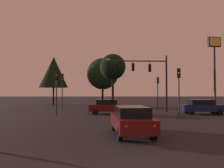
{
  "coord_description": "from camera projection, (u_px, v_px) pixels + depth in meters",
  "views": [
    {
      "loc": [
        -0.67,
        -5.25,
        2.29
      ],
      "look_at": [
        -0.17,
        21.73,
        3.31
      ],
      "focal_mm": 34.38,
      "sensor_mm": 36.0,
      "label": 1
    }
  ],
  "objects": [
    {
      "name": "traffic_signal_mast_arm",
      "position": [
        146.0,
        72.0,
        24.85
      ],
      "size": [
        7.17,
        0.42,
        6.55
      ],
      "color": "#232326",
      "rests_on": "ground"
    },
    {
      "name": "traffic_light_median",
      "position": [
        62.0,
        84.0,
        26.76
      ],
      "size": [
        0.35,
        0.38,
        4.6
      ],
      "color": "#232326",
      "rests_on": "ground"
    },
    {
      "name": "car_crossing_right",
      "position": [
        202.0,
        107.0,
        22.16
      ],
      "size": [
        4.36,
        1.94,
        1.52
      ],
      "color": "#0F1947",
      "rests_on": "ground"
    },
    {
      "name": "store_sign_illuminated",
      "position": [
        214.0,
        58.0,
        21.8
      ],
      "size": [
        1.42,
        0.52,
        7.91
      ],
      "color": "#232326",
      "rests_on": "ground"
    },
    {
      "name": "tree_left_far",
      "position": [
        54.0,
        72.0,
        38.3
      ],
      "size": [
        5.05,
        5.05,
        8.62
      ],
      "color": "black",
      "rests_on": "ground"
    },
    {
      "name": "car_crossing_left",
      "position": [
        108.0,
        106.0,
        22.38
      ],
      "size": [
        4.07,
        1.89,
        1.52
      ],
      "color": "#4C0F0F",
      "rests_on": "ground"
    },
    {
      "name": "traffic_light_corner_left",
      "position": [
        158.0,
        86.0,
        28.81
      ],
      "size": [
        0.36,
        0.38,
        4.32
      ],
      "color": "#232326",
      "rests_on": "ground"
    },
    {
      "name": "car_nearside_lane",
      "position": [
        131.0,
        120.0,
        11.53
      ],
      "size": [
        2.18,
        4.36,
        1.52
      ],
      "color": "#4C0F0F",
      "rests_on": "ground"
    },
    {
      "name": "tree_center_horizon",
      "position": [
        113.0,
        67.0,
        27.85
      ],
      "size": [
        3.35,
        3.35,
        7.26
      ],
      "color": "black",
      "rests_on": "ground"
    },
    {
      "name": "tree_behind_sign",
      "position": [
        103.0,
        74.0,
        37.47
      ],
      "size": [
        5.49,
        5.49,
        8.24
      ],
      "color": "black",
      "rests_on": "ground"
    },
    {
      "name": "traffic_light_corner_right",
      "position": [
        179.0,
        82.0,
        20.16
      ],
      "size": [
        0.33,
        0.37,
        4.54
      ],
      "color": "#232326",
      "rests_on": "ground"
    },
    {
      "name": "traffic_light_far_side",
      "position": [
        57.0,
        84.0,
        21.18
      ],
      "size": [
        0.35,
        0.38,
        4.42
      ],
      "color": "#232326",
      "rests_on": "ground"
    },
    {
      "name": "ground_plane",
      "position": [
        113.0,
        109.0,
        29.65
      ],
      "size": [
        168.0,
        168.0,
        0.0
      ],
      "primitive_type": "plane",
      "color": "black",
      "rests_on": "ground"
    }
  ]
}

